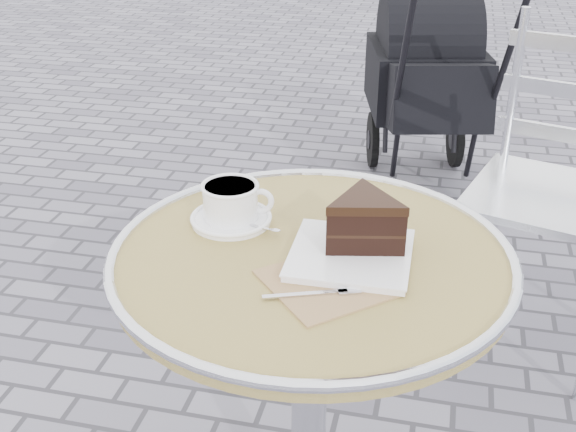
% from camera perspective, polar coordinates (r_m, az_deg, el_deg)
% --- Properties ---
extents(cafe_table, '(0.72, 0.72, 0.74)m').
position_cam_1_polar(cafe_table, '(1.36, 1.78, -8.93)').
color(cafe_table, silver).
rests_on(cafe_table, ground).
extents(cappuccino_set, '(0.17, 0.15, 0.08)m').
position_cam_1_polar(cappuccino_set, '(1.36, -4.47, 0.82)').
color(cappuccino_set, white).
rests_on(cappuccino_set, cafe_table).
extents(cake_plate_set, '(0.27, 0.34, 0.11)m').
position_cam_1_polar(cake_plate_set, '(1.25, 5.78, -1.09)').
color(cake_plate_set, '#9B7555').
rests_on(cake_plate_set, cafe_table).
extents(bistro_chair, '(0.54, 0.54, 0.97)m').
position_cam_1_polar(bistro_chair, '(2.19, 21.10, 4.74)').
color(bistro_chair, silver).
rests_on(bistro_chair, ground).
extents(baby_stroller, '(0.62, 0.99, 0.96)m').
position_cam_1_polar(baby_stroller, '(3.17, 10.99, 9.60)').
color(baby_stroller, black).
rests_on(baby_stroller, ground).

